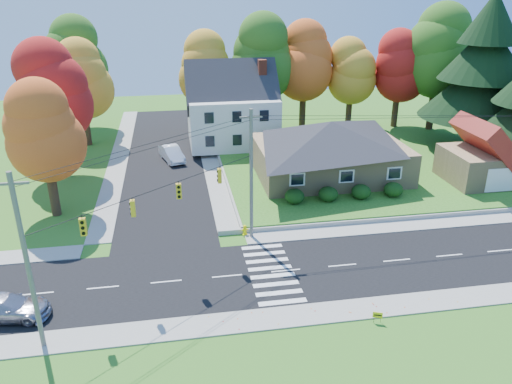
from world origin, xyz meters
TOP-DOWN VIEW (x-y plane):
  - ground at (0.00, 0.00)m, footprint 120.00×120.00m
  - road_main at (0.00, 0.00)m, footprint 90.00×8.00m
  - road_cross at (-8.00, 26.00)m, footprint 8.00×44.00m
  - sidewalk_north at (0.00, 5.00)m, footprint 90.00×2.00m
  - sidewalk_south at (0.00, -5.00)m, footprint 90.00×2.00m
  - lawn at (13.00, 21.00)m, footprint 30.00×30.00m
  - ranch_house at (8.00, 16.00)m, footprint 14.60×10.60m
  - colonial_house at (0.04, 28.00)m, footprint 10.40×8.40m
  - garage at (22.00, 11.99)m, footprint 7.30×6.30m
  - hedge_row at (7.50, 9.80)m, footprint 10.70×1.70m
  - traffic_infrastructure at (-0.15, 1.35)m, footprint 38.10×10.66m
  - tree_lot_0 at (-2.00, 34.00)m, footprint 6.72×6.72m
  - tree_lot_1 at (4.00, 33.00)m, footprint 7.84×7.84m
  - tree_lot_2 at (10.00, 34.00)m, footprint 7.28×7.28m
  - tree_lot_3 at (16.00, 33.00)m, footprint 6.16×6.16m
  - tree_lot_4 at (22.00, 32.00)m, footprint 6.72×6.72m
  - tree_lot_5 at (26.00, 30.00)m, footprint 8.40×8.40m
  - conifer_east_a at (27.00, 22.00)m, footprint 12.80×12.80m
  - tree_west_0 at (-17.00, 12.00)m, footprint 6.16×6.16m
  - tree_west_1 at (-18.00, 22.00)m, footprint 7.28×7.28m
  - tree_west_2 at (-17.00, 32.00)m, footprint 6.72×6.72m
  - tree_west_3 at (-19.00, 40.00)m, footprint 7.84×7.84m
  - silver_sedan at (-17.12, -2.26)m, footprint 5.24×2.75m
  - white_car at (-7.19, 24.31)m, footprint 2.95×5.14m
  - fire_hydrant at (-1.95, 5.62)m, footprint 0.48×0.38m
  - yard_sign at (3.91, -6.34)m, footprint 0.53×0.24m

SIDE VIEW (x-z plane):
  - ground at x=0.00m, z-range 0.00..0.00m
  - road_main at x=0.00m, z-range 0.00..0.02m
  - road_cross at x=-8.00m, z-range 0.00..0.02m
  - sidewalk_north at x=0.00m, z-range 0.00..0.08m
  - sidewalk_south at x=0.00m, z-range 0.00..0.08m
  - lawn at x=13.00m, z-range 0.00..0.50m
  - fire_hydrant at x=-1.95m, z-range -0.02..0.84m
  - yard_sign at x=3.91m, z-range 0.15..0.84m
  - silver_sedan at x=-17.12m, z-range 0.02..1.47m
  - white_car at x=-7.19m, z-range 0.02..1.62m
  - hedge_row at x=7.50m, z-range 0.50..1.77m
  - garage at x=22.00m, z-range 0.54..5.14m
  - ranch_house at x=8.00m, z-range 0.57..5.97m
  - colonial_house at x=0.04m, z-range -0.22..9.38m
  - traffic_infrastructure at x=-0.15m, z-range 0.15..10.15m
  - tree_west_0 at x=-17.00m, z-range 1.42..12.89m
  - tree_lot_3 at x=16.00m, z-range 1.92..13.39m
  - tree_west_2 at x=-17.00m, z-range 1.55..14.06m
  - tree_lot_0 at x=-2.00m, z-range 2.05..14.56m
  - tree_lot_4 at x=22.00m, z-range 2.05..14.56m
  - tree_west_1 at x=-18.00m, z-range 1.68..15.24m
  - tree_lot_2 at x=10.00m, z-range 2.18..15.74m
  - tree_west_3 at x=-19.00m, z-range 1.81..16.41m
  - conifer_east_a at x=27.00m, z-range 0.91..17.87m
  - tree_lot_1 at x=4.00m, z-range 2.31..16.91m
  - tree_lot_5 at x=26.00m, z-range 2.45..18.09m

